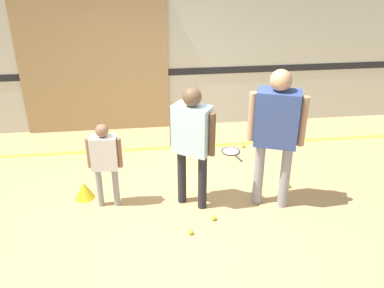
# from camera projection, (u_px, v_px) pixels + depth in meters

# --- Properties ---
(ground_plane) EXTENTS (16.00, 16.00, 0.00)m
(ground_plane) POSITION_uv_depth(u_px,v_px,m) (176.00, 202.00, 5.74)
(ground_plane) COLOR tan
(wall_back) EXTENTS (16.00, 0.07, 3.20)m
(wall_back) POSITION_uv_depth(u_px,v_px,m) (162.00, 39.00, 7.25)
(wall_back) COLOR beige
(wall_back) RESTS_ON ground_plane
(wall_panel) EXTENTS (2.51, 0.05, 2.33)m
(wall_panel) POSITION_uv_depth(u_px,v_px,m) (95.00, 67.00, 7.27)
(wall_panel) COLOR #9E7F56
(wall_panel) RESTS_ON ground_plane
(floor_stripe) EXTENTS (14.40, 0.10, 0.01)m
(floor_stripe) POSITION_uv_depth(u_px,v_px,m) (168.00, 148.00, 7.15)
(floor_stripe) COLOR yellow
(floor_stripe) RESTS_ON ground_plane
(person_instructor) EXTENTS (0.53, 0.46, 1.63)m
(person_instructor) POSITION_uv_depth(u_px,v_px,m) (192.00, 136.00, 5.24)
(person_instructor) COLOR #232328
(person_instructor) RESTS_ON ground_plane
(person_student_left) EXTENTS (0.44, 0.21, 1.17)m
(person_student_left) POSITION_uv_depth(u_px,v_px,m) (105.00, 157.00, 5.36)
(person_student_left) COLOR gray
(person_student_left) RESTS_ON ground_plane
(person_student_right) EXTENTS (0.66, 0.45, 1.85)m
(person_student_right) POSITION_uv_depth(u_px,v_px,m) (277.00, 126.00, 5.19)
(person_student_right) COLOR gray
(person_student_right) RESTS_ON ground_plane
(racket_spare_on_floor) EXTENTS (0.38, 0.55, 0.03)m
(racket_spare_on_floor) POSITION_uv_depth(u_px,v_px,m) (231.00, 152.00, 7.00)
(racket_spare_on_floor) COLOR #28282D
(racket_spare_on_floor) RESTS_ON ground_plane
(tennis_ball_near_instructor) EXTENTS (0.07, 0.07, 0.07)m
(tennis_ball_near_instructor) POSITION_uv_depth(u_px,v_px,m) (214.00, 218.00, 5.37)
(tennis_ball_near_instructor) COLOR #CCE038
(tennis_ball_near_instructor) RESTS_ON ground_plane
(tennis_ball_by_spare_racket) EXTENTS (0.07, 0.07, 0.07)m
(tennis_ball_by_spare_racket) POSITION_uv_depth(u_px,v_px,m) (243.00, 145.00, 7.15)
(tennis_ball_by_spare_racket) COLOR #CCE038
(tennis_ball_by_spare_racket) RESTS_ON ground_plane
(tennis_ball_stray_left) EXTENTS (0.07, 0.07, 0.07)m
(tennis_ball_stray_left) POSITION_uv_depth(u_px,v_px,m) (288.00, 185.00, 6.05)
(tennis_ball_stray_left) COLOR #CCE038
(tennis_ball_stray_left) RESTS_ON ground_plane
(tennis_ball_stray_right) EXTENTS (0.07, 0.07, 0.07)m
(tennis_ball_stray_right) POSITION_uv_depth(u_px,v_px,m) (190.00, 232.00, 5.12)
(tennis_ball_stray_right) COLOR #CCE038
(tennis_ball_stray_right) RESTS_ON ground_plane
(training_cone) EXTENTS (0.27, 0.27, 0.24)m
(training_cone) POSITION_uv_depth(u_px,v_px,m) (84.00, 190.00, 5.78)
(training_cone) COLOR yellow
(training_cone) RESTS_ON ground_plane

